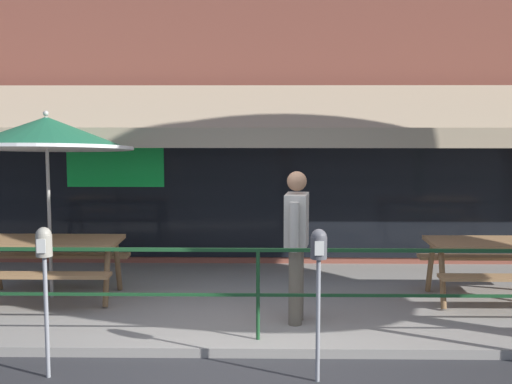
{
  "coord_description": "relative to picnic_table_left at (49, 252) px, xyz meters",
  "views": [
    {
      "loc": [
        0.11,
        -6.91,
        2.49
      ],
      "look_at": [
        -0.04,
        1.6,
        1.5
      ],
      "focal_mm": 50.0,
      "sensor_mm": 36.0,
      "label": 1
    }
  ],
  "objects": [
    {
      "name": "picnic_table_centre",
      "position": [
        5.67,
        -0.02,
        0.0
      ],
      "size": [
        1.8,
        1.42,
        0.76
      ],
      "color": "#997047",
      "rests_on": "patio_deck"
    },
    {
      "name": "patio_umbrella_left",
      "position": [
        -0.0,
        0.07,
        1.47
      ],
      "size": [
        2.14,
        2.14,
        2.39
      ],
      "color": "#B7B2A8",
      "rests_on": "patio_deck"
    },
    {
      "name": "patio_deck",
      "position": [
        2.66,
        0.13,
        -0.66
      ],
      "size": [
        15.0,
        4.0,
        0.1
      ],
      "primitive_type": "cube",
      "color": "gray",
      "rests_on": "ground"
    },
    {
      "name": "picnic_table_left",
      "position": [
        0.0,
        0.0,
        0.0
      ],
      "size": [
        1.8,
        1.42,
        0.76
      ],
      "color": "#997047",
      "rests_on": "patio_deck"
    },
    {
      "name": "parking_meter_far",
      "position": [
        3.22,
        -2.46,
        0.44
      ],
      "size": [
        0.15,
        0.16,
        1.42
      ],
      "color": "gray",
      "rests_on": "ground"
    },
    {
      "name": "ground_plane",
      "position": [
        2.66,
        -1.87,
        -0.71
      ],
      "size": [
        120.0,
        120.0,
        0.0
      ],
      "primitive_type": "plane",
      "color": "#2D2D30"
    },
    {
      "name": "pedestrian_walking",
      "position": [
        3.08,
        -0.94,
        0.35
      ],
      "size": [
        0.29,
        0.61,
        1.71
      ],
      "color": "#665B4C",
      "rests_on": "patio_deck"
    },
    {
      "name": "parking_meter_near",
      "position": [
        0.72,
        -2.4,
        0.44
      ],
      "size": [
        0.15,
        0.16,
        1.42
      ],
      "color": "gray",
      "rests_on": "ground"
    },
    {
      "name": "patio_railing",
      "position": [
        2.66,
        -1.57,
        0.09
      ],
      "size": [
        13.84,
        0.04,
        0.97
      ],
      "color": "#194723",
      "rests_on": "patio_deck"
    }
  ]
}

